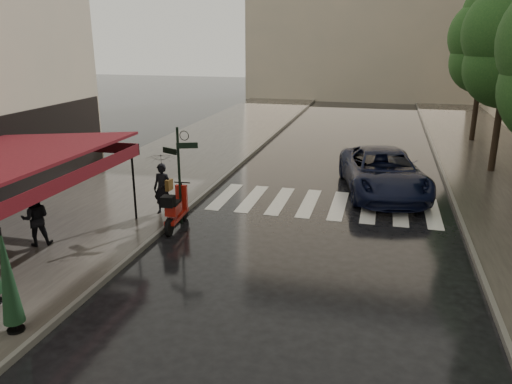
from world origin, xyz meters
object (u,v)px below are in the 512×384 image
at_px(pedestrian_with_umbrella, 161,165).
at_px(pedestrian_terrace, 36,218).
at_px(parasol_back, 7,276).
at_px(scooter, 176,210).
at_px(parked_car, 383,172).

relative_size(pedestrian_with_umbrella, pedestrian_terrace, 1.59).
xyz_separation_m(pedestrian_terrace, parasol_back, (2.36, -3.83, 0.42)).
relative_size(scooter, parked_car, 0.33).
bearing_deg(scooter, pedestrian_terrace, -146.56).
distance_m(pedestrian_terrace, parasol_back, 4.52).
distance_m(scooter, parked_car, 8.15).
distance_m(pedestrian_with_umbrella, pedestrian_terrace, 4.09).
distance_m(pedestrian_with_umbrella, parasol_back, 7.11).
xyz_separation_m(pedestrian_with_umbrella, parked_car, (6.94, 4.51, -0.93)).
bearing_deg(parked_car, scooter, -150.53).
bearing_deg(parked_car, pedestrian_terrace, -151.65).
distance_m(pedestrian_with_umbrella, scooter, 1.64).
distance_m(pedestrian_with_umbrella, parked_car, 8.33).
height_order(pedestrian_with_umbrella, parked_car, pedestrian_with_umbrella).
xyz_separation_m(pedestrian_with_umbrella, parasol_back, (0.04, -7.09, -0.44)).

